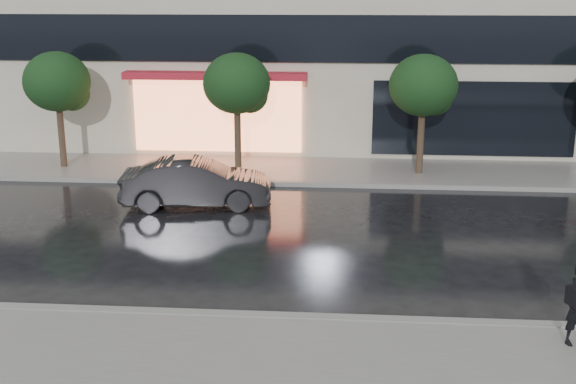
# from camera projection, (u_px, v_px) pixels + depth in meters

# --- Properties ---
(ground) EXTENTS (120.00, 120.00, 0.00)m
(ground) POSITION_uv_depth(u_px,v_px,m) (316.00, 300.00, 14.41)
(ground) COLOR black
(ground) RESTS_ON ground
(sidewalk_near) EXTENTS (60.00, 4.50, 0.12)m
(sidewalk_near) POSITION_uv_depth(u_px,v_px,m) (308.00, 383.00, 11.28)
(sidewalk_near) COLOR slate
(sidewalk_near) RESTS_ON ground
(sidewalk_far) EXTENTS (60.00, 3.50, 0.12)m
(sidewalk_far) POSITION_uv_depth(u_px,v_px,m) (328.00, 171.00, 24.22)
(sidewalk_far) COLOR slate
(sidewalk_far) RESTS_ON ground
(curb_near) EXTENTS (60.00, 0.25, 0.14)m
(curb_near) POSITION_uv_depth(u_px,v_px,m) (314.00, 319.00, 13.43)
(curb_near) COLOR gray
(curb_near) RESTS_ON ground
(curb_far) EXTENTS (60.00, 0.25, 0.14)m
(curb_far) POSITION_uv_depth(u_px,v_px,m) (327.00, 184.00, 22.54)
(curb_far) COLOR gray
(curb_far) RESTS_ON ground
(tree_far_west) EXTENTS (2.20, 2.20, 3.99)m
(tree_far_west) POSITION_uv_depth(u_px,v_px,m) (59.00, 84.00, 23.88)
(tree_far_west) COLOR #33261C
(tree_far_west) RESTS_ON ground
(tree_mid_west) EXTENTS (2.20, 2.20, 3.99)m
(tree_mid_west) POSITION_uv_depth(u_px,v_px,m) (239.00, 86.00, 23.43)
(tree_mid_west) COLOR #33261C
(tree_mid_west) RESTS_ON ground
(tree_mid_east) EXTENTS (2.20, 2.20, 3.99)m
(tree_mid_east) POSITION_uv_depth(u_px,v_px,m) (425.00, 88.00, 22.99)
(tree_mid_east) COLOR #33261C
(tree_mid_east) RESTS_ON ground
(parked_car) EXTENTS (4.34, 1.95, 1.38)m
(parked_car) POSITION_uv_depth(u_px,v_px,m) (196.00, 183.00, 20.35)
(parked_car) COLOR black
(parked_car) RESTS_ON ground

